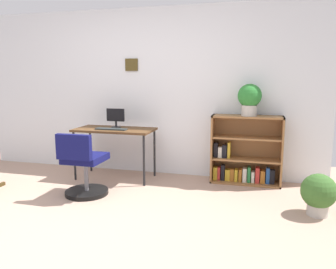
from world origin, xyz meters
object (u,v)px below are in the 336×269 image
object	(u,v)px
potted_plant_floor	(319,193)
monitor	(116,117)
keyboard	(111,129)
desk	(115,133)
bookshelf_low	(245,154)
potted_plant_on_shelf	(250,98)
office_chair	(84,169)

from	to	relation	value
potted_plant_floor	monitor	bearing A→B (deg)	163.60
keyboard	potted_plant_floor	xyz separation A→B (m)	(2.55, -0.56, -0.48)
desk	bookshelf_low	bearing A→B (deg)	8.68
desk	potted_plant_floor	xyz separation A→B (m)	(2.55, -0.66, -0.41)
keyboard	bookshelf_low	distance (m)	1.84
keyboard	potted_plant_on_shelf	xyz separation A→B (m)	(1.81, 0.32, 0.43)
desk	office_chair	world-z (taller)	office_chair
office_chair	bookshelf_low	xyz separation A→B (m)	(1.83, 1.04, 0.06)
monitor	potted_plant_on_shelf	xyz separation A→B (m)	(1.82, 0.12, 0.29)
office_chair	bookshelf_low	world-z (taller)	bookshelf_low
potted_plant_floor	bookshelf_low	bearing A→B (deg)	129.97
keyboard	office_chair	size ratio (longest dim) A/B	0.56
potted_plant_on_shelf	potted_plant_floor	world-z (taller)	potted_plant_on_shelf
desk	office_chair	xyz separation A→B (m)	(-0.07, -0.77, -0.31)
bookshelf_low	monitor	bearing A→B (deg)	-174.32
bookshelf_low	desk	bearing A→B (deg)	-171.32
desk	potted_plant_on_shelf	world-z (taller)	potted_plant_on_shelf
monitor	keyboard	bearing A→B (deg)	-84.88
office_chair	potted_plant_on_shelf	distance (m)	2.26
keyboard	bookshelf_low	xyz separation A→B (m)	(1.77, 0.37, -0.32)
desk	bookshelf_low	xyz separation A→B (m)	(1.77, 0.27, -0.25)
desk	monitor	world-z (taller)	monitor
desk	keyboard	world-z (taller)	keyboard
monitor	keyboard	size ratio (longest dim) A/B	0.62
monitor	potted_plant_floor	world-z (taller)	monitor
office_chair	potted_plant_floor	bearing A→B (deg)	2.36
potted_plant_on_shelf	desk	bearing A→B (deg)	-173.19
monitor	bookshelf_low	world-z (taller)	monitor
monitor	office_chair	distance (m)	1.01
monitor	office_chair	bearing A→B (deg)	-93.02
office_chair	bookshelf_low	bearing A→B (deg)	29.62
bookshelf_low	potted_plant_on_shelf	bearing A→B (deg)	-56.81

